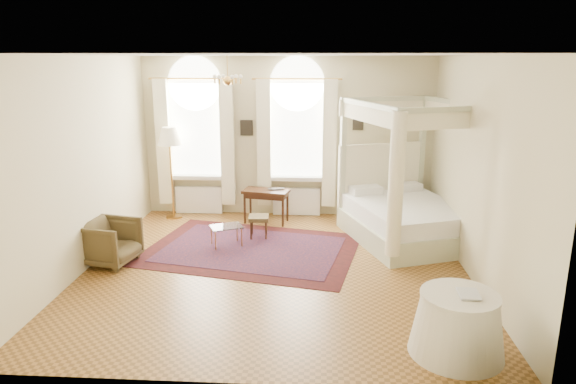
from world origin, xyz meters
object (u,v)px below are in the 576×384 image
object	(u,v)px
writing_desk	(266,195)
side_table	(458,324)
armchair	(110,242)
stool	(259,220)
coffee_table	(226,228)
nightstand	(391,206)
canopy_bed	(408,210)
floor_lamp	(169,141)

from	to	relation	value
writing_desk	side_table	world-z (taller)	side_table
side_table	armchair	bearing A→B (deg)	154.86
stool	armchair	distance (m)	2.65
coffee_table	writing_desk	bearing A→B (deg)	67.95
writing_desk	armchair	bearing A→B (deg)	-134.98
nightstand	side_table	size ratio (longest dim) A/B	0.52
writing_desk	canopy_bed	bearing A→B (deg)	-18.58
canopy_bed	stool	distance (m)	2.74
canopy_bed	floor_lamp	bearing A→B (deg)	166.69
canopy_bed	writing_desk	size ratio (longest dim) A/B	2.88
coffee_table	armchair	bearing A→B (deg)	-152.44
canopy_bed	nightstand	bearing A→B (deg)	95.81
coffee_table	nightstand	bearing A→B (deg)	29.12
canopy_bed	stool	xyz separation A→B (m)	(-2.73, -0.02, -0.23)
stool	side_table	distance (m)	4.58
armchair	side_table	xyz separation A→B (m)	(4.95, -2.32, -0.01)
nightstand	coffee_table	size ratio (longest dim) A/B	0.85
armchair	floor_lamp	distance (m)	2.83
nightstand	canopy_bed	bearing A→B (deg)	-84.19
nightstand	writing_desk	size ratio (longest dim) A/B	0.57
armchair	coffee_table	world-z (taller)	armchair
armchair	side_table	size ratio (longest dim) A/B	0.75
nightstand	coffee_table	distance (m)	3.58
floor_lamp	side_table	distance (m)	6.80
writing_desk	coffee_table	bearing A→B (deg)	-112.05
armchair	floor_lamp	world-z (taller)	floor_lamp
stool	floor_lamp	xyz separation A→B (m)	(-1.93, 1.12, 1.28)
nightstand	side_table	world-z (taller)	side_table
stool	armchair	size ratio (longest dim) A/B	0.52
stool	canopy_bed	bearing A→B (deg)	0.37
coffee_table	stool	bearing A→B (deg)	42.57
nightstand	coffee_table	xyz separation A→B (m)	(-3.13, -1.74, 0.06)
stool	nightstand	bearing A→B (deg)	25.86
floor_lamp	side_table	world-z (taller)	floor_lamp
canopy_bed	writing_desk	xyz separation A→B (m)	(-2.69, 0.90, 0.00)
stool	floor_lamp	world-z (taller)	floor_lamp
stool	side_table	bearing A→B (deg)	-54.09
armchair	side_table	world-z (taller)	armchair
writing_desk	armchair	xyz separation A→B (m)	(-2.31, -2.31, -0.22)
writing_desk	side_table	distance (m)	5.34
writing_desk	armchair	size ratio (longest dim) A/B	1.22
nightstand	side_table	bearing A→B (deg)	-89.07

